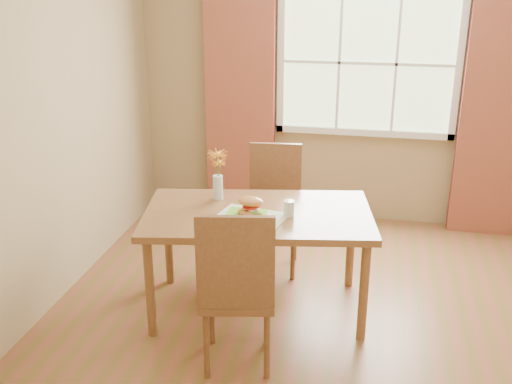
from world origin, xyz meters
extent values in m
cube|color=brown|center=(0.00, 0.00, -0.01)|extent=(4.20, 3.80, 0.02)
cube|color=#9F885F|center=(0.00, 1.91, 1.35)|extent=(4.20, 0.02, 2.70)
cube|color=#9F885F|center=(0.00, -1.91, 1.35)|extent=(4.20, 0.02, 2.70)
cube|color=#9F885F|center=(-2.11, 0.00, 1.35)|extent=(0.02, 3.80, 2.70)
cube|color=beige|center=(0.00, 1.88, 1.50)|extent=(1.50, 0.02, 1.20)
cube|color=white|center=(0.00, 1.85, 0.87)|extent=(1.62, 0.04, 0.06)
cube|color=white|center=(-0.78, 1.85, 1.50)|extent=(0.06, 0.04, 1.32)
cube|color=white|center=(0.78, 1.85, 1.50)|extent=(0.06, 0.04, 1.32)
cube|color=white|center=(0.00, 1.85, 1.50)|extent=(1.50, 0.03, 0.02)
cube|color=maroon|center=(-1.15, 1.78, 1.10)|extent=(0.65, 0.08, 2.20)
cube|color=maroon|center=(1.15, 1.78, 1.10)|extent=(0.65, 0.08, 2.20)
cube|color=brown|center=(-0.64, 0.06, 0.72)|extent=(1.66, 1.11, 0.05)
cylinder|color=brown|center=(-1.26, -0.40, 0.35)|extent=(0.06, 0.06, 0.70)
cylinder|color=brown|center=(0.10, -0.17, 0.35)|extent=(0.06, 0.06, 0.70)
cylinder|color=brown|center=(-1.38, 0.30, 0.35)|extent=(0.06, 0.06, 0.70)
cylinder|color=brown|center=(-0.01, 0.53, 0.35)|extent=(0.06, 0.06, 0.70)
cube|color=brown|center=(-0.64, -0.56, 0.47)|extent=(0.51, 0.51, 0.04)
cube|color=brown|center=(-0.60, -0.75, 0.77)|extent=(0.44, 0.12, 0.56)
cylinder|color=brown|center=(-0.78, -0.76, 0.22)|extent=(0.04, 0.04, 0.45)
cylinder|color=brown|center=(-0.43, -0.70, 0.22)|extent=(0.04, 0.04, 0.45)
cylinder|color=brown|center=(-0.84, -0.41, 0.22)|extent=(0.04, 0.04, 0.45)
cylinder|color=brown|center=(-0.49, -0.35, 0.22)|extent=(0.04, 0.04, 0.45)
cube|color=brown|center=(-0.64, 0.68, 0.45)|extent=(0.45, 0.45, 0.04)
cube|color=brown|center=(-0.65, 0.87, 0.73)|extent=(0.42, 0.07, 0.54)
cylinder|color=brown|center=(-0.79, 0.50, 0.21)|extent=(0.04, 0.04, 0.43)
cylinder|color=brown|center=(-0.45, 0.53, 0.21)|extent=(0.04, 0.04, 0.43)
cylinder|color=brown|center=(-0.82, 0.84, 0.21)|extent=(0.04, 0.04, 0.43)
cylinder|color=brown|center=(-0.48, 0.87, 0.21)|extent=(0.04, 0.04, 0.43)
cube|color=beige|center=(-0.66, -0.05, 0.75)|extent=(0.51, 0.42, 0.01)
cube|color=#6FCD33|center=(-0.70, -0.07, 0.76)|extent=(0.26, 0.26, 0.01)
ellipsoid|color=#DD844B|center=(-0.67, -0.05, 0.79)|extent=(0.18, 0.13, 0.05)
ellipsoid|color=#4C8C2D|center=(-0.62, -0.07, 0.81)|extent=(0.10, 0.06, 0.01)
cylinder|color=red|center=(-0.67, -0.05, 0.83)|extent=(0.09, 0.09, 0.01)
cylinder|color=red|center=(-0.64, -0.04, 0.83)|extent=(0.09, 0.09, 0.01)
ellipsoid|color=#DD844B|center=(-0.66, -0.05, 0.87)|extent=(0.18, 0.13, 0.06)
cylinder|color=silver|center=(-0.42, 0.03, 0.80)|extent=(0.07, 0.07, 0.11)
cylinder|color=silver|center=(-0.42, 0.03, 0.79)|extent=(0.06, 0.06, 0.09)
cylinder|color=silver|center=(-0.96, 0.25, 0.84)|extent=(0.07, 0.07, 0.18)
cylinder|color=silver|center=(-0.96, 0.25, 0.79)|extent=(0.06, 0.06, 0.09)
cylinder|color=#3D7028|center=(-0.96, 0.25, 0.91)|extent=(0.01, 0.01, 0.33)
cylinder|color=#3D7028|center=(-0.95, 0.24, 0.89)|extent=(0.01, 0.01, 0.27)
camera|label=1|loc=(0.10, -3.61, 2.30)|focal=42.00mm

